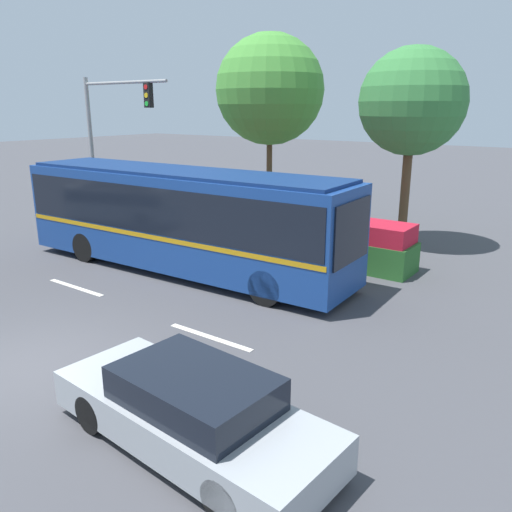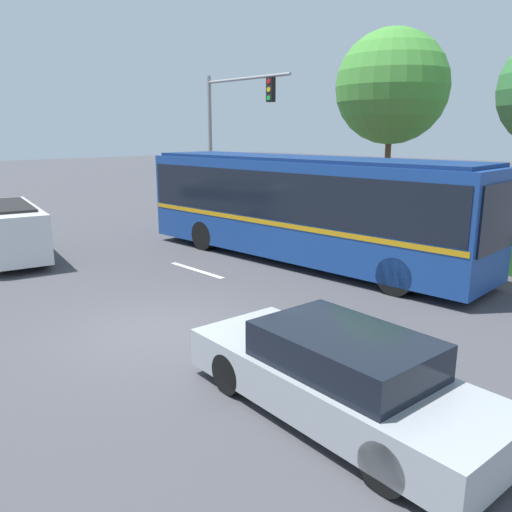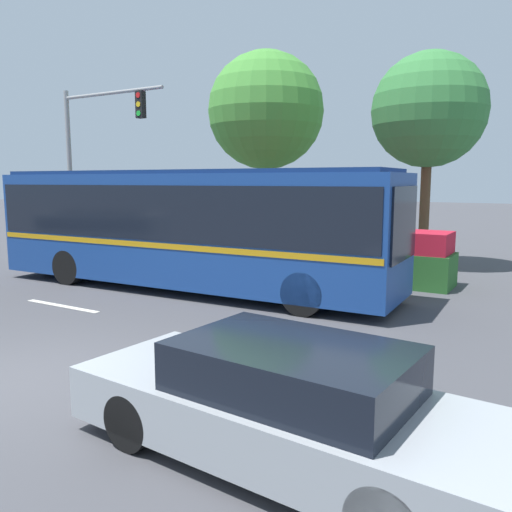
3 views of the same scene
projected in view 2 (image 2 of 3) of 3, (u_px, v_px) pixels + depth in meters
ground_plane at (160, 331)px, 10.53m from camera, size 140.00×140.00×0.00m
city_bus at (301, 203)px, 15.90m from camera, size 11.85×2.97×3.25m
sedan_foreground at (338, 376)px, 7.26m from camera, size 4.98×2.15×1.31m
suv_left_lane at (6, 227)px, 16.34m from camera, size 5.33×2.85×1.77m
traffic_light_pole at (227, 127)px, 21.60m from camera, size 4.82×0.24×6.32m
flowering_hedge at (402, 228)px, 17.64m from camera, size 9.91×1.45×1.56m
street_tree_left at (392, 87)px, 22.04m from camera, size 4.84×4.84×8.29m
lane_stripe_near at (197, 270)px, 15.17m from camera, size 2.40×0.16×0.01m
lane_stripe_mid at (339, 319)px, 11.18m from camera, size 2.40×0.16×0.01m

